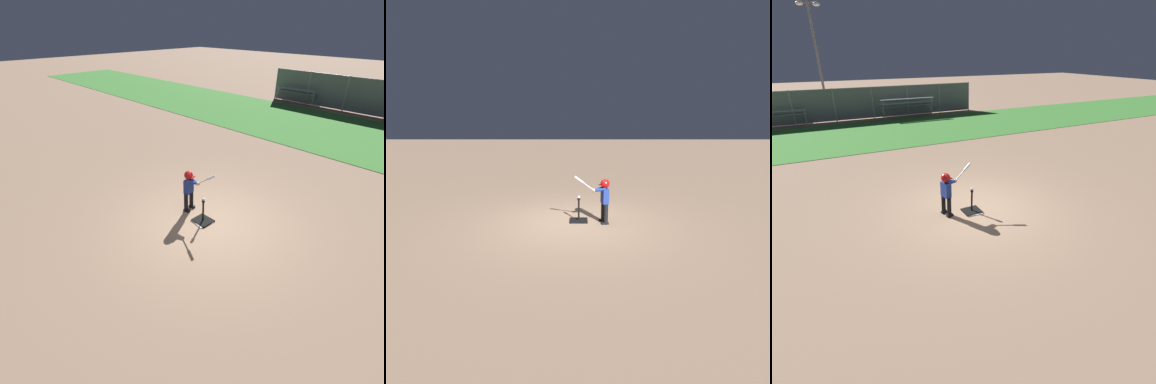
# 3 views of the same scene
# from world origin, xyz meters

# --- Properties ---
(ground_plane) EXTENTS (90.00, 90.00, 0.00)m
(ground_plane) POSITION_xyz_m (0.00, 0.00, 0.00)
(ground_plane) COLOR #93755B
(home_plate) EXTENTS (0.50, 0.50, 0.02)m
(home_plate) POSITION_xyz_m (-0.14, -0.13, 0.01)
(home_plate) COLOR white
(home_plate) RESTS_ON ground_plane
(batting_tee) EXTENTS (0.49, 0.44, 0.65)m
(batting_tee) POSITION_xyz_m (-0.15, -0.10, 0.08)
(batting_tee) COLOR black
(batting_tee) RESTS_ON ground_plane
(batter_child) EXTENTS (0.95, 0.40, 1.32)m
(batter_child) POSITION_xyz_m (-0.81, 0.04, 0.77)
(batter_child) COLOR black
(batter_child) RESTS_ON ground_plane
(baseball) EXTENTS (0.07, 0.07, 0.07)m
(baseball) POSITION_xyz_m (-0.15, -0.10, 0.69)
(baseball) COLOR white
(baseball) RESTS_ON batting_tee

